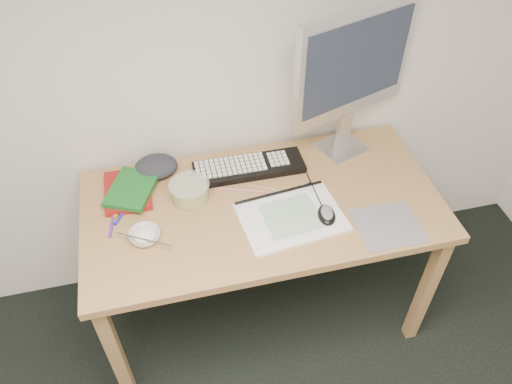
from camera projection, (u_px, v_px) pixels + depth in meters
desk at (263, 217)px, 2.01m from camera, size 1.40×0.70×0.75m
mousepad at (388, 226)px, 1.87m from camera, size 0.24×0.22×0.00m
sketchpad at (291, 217)px, 1.89m from camera, size 0.41×0.31×0.01m
keyboard at (249, 168)px, 2.08m from camera, size 0.46×0.15×0.03m
monitor at (353, 68)px, 1.92m from camera, size 0.53×0.22×0.64m
mouse at (327, 213)px, 1.88m from camera, size 0.08×0.12×0.04m
rice_bowl at (145, 236)px, 1.81m from camera, size 0.15×0.15×0.04m
chopsticks at (144, 239)px, 1.77m from camera, size 0.19×0.12×0.02m
fruit_tub at (190, 191)px, 1.95m from camera, size 0.20×0.20×0.08m
book_red at (128, 191)px, 1.99m from camera, size 0.18×0.24×0.02m
book_green at (132, 189)px, 1.96m from camera, size 0.24×0.27×0.02m
cloth_lump at (156, 167)px, 2.06m from camera, size 0.17×0.15×0.06m
pencil_pink at (242, 190)px, 2.00m from camera, size 0.18×0.08×0.01m
pencil_tan at (269, 189)px, 2.01m from camera, size 0.14×0.09×0.01m
pencil_black at (293, 191)px, 2.00m from camera, size 0.17×0.06×0.01m
marker_blue at (123, 213)px, 1.91m from camera, size 0.07×0.12×0.01m
marker_orange at (121, 204)px, 1.94m from camera, size 0.06×0.14×0.01m
marker_purple at (112, 225)px, 1.87m from camera, size 0.03×0.12×0.01m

